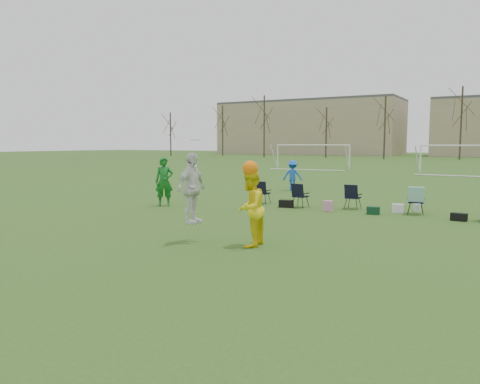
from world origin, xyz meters
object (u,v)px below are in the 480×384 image
Objects in this scene: goal_left at (313,150)px; fielder_green_near at (164,182)px; goal_mid at (468,151)px; center_contest at (226,199)px; fielder_blue at (293,175)px.

fielder_green_near is at bearing -85.72° from goal_left.
fielder_green_near is 0.27× the size of goal_left.
goal_left is 14.14m from goal_mid.
center_contest reaches higher than goal_mid.
goal_mid is at bearing -126.65° from fielder_blue.
center_contest is (4.07, -13.48, 0.34)m from fielder_blue.
goal_mid is at bearing 36.22° from fielder_green_near.
fielder_blue is at bearing 106.82° from center_contest.
goal_left and goal_mid have the same top height.
fielder_blue is 21.26m from goal_left.
center_contest is 31.81m from goal_mid.
goal_left reaches higher than fielder_green_near.
center_contest is 0.36× the size of goal_left.
fielder_green_near is 8.70m from fielder_blue.
goal_mid is (9.33, 26.61, 0.92)m from fielder_green_near.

